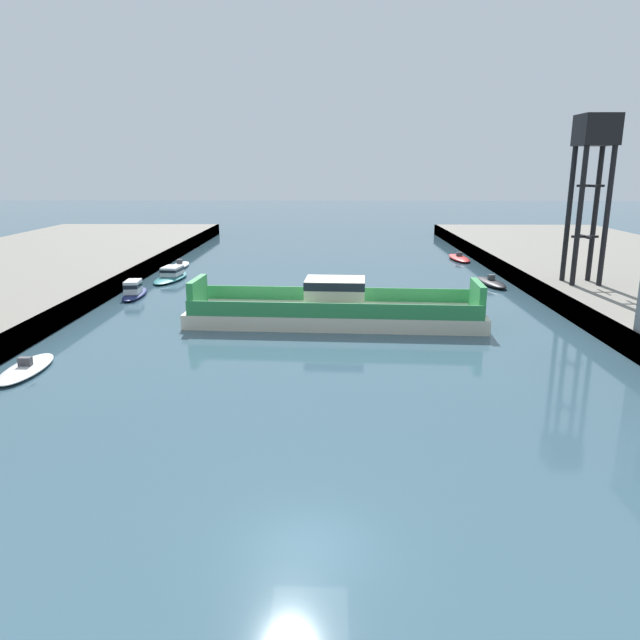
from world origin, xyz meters
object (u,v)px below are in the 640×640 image
(moored_boat_near_left, at_px, (180,265))
(moored_boat_mid_left, at_px, (26,368))
(moored_boat_far_right, at_px, (171,275))
(moored_boat_upstream_a, at_px, (459,258))
(moored_boat_near_right, at_px, (491,282))
(crane_tower, at_px, (594,156))
(chain_ferry, at_px, (335,310))
(moored_boat_mid_right, at_px, (134,290))

(moored_boat_near_left, height_order, moored_boat_mid_left, moored_boat_near_left)
(moored_boat_far_right, relative_size, moored_boat_upstream_a, 1.07)
(moored_boat_near_right, height_order, crane_tower, crane_tower)
(moored_boat_near_right, bearing_deg, chain_ferry, -136.14)
(moored_boat_mid_right, relative_size, moored_boat_far_right, 0.84)
(moored_boat_near_left, distance_m, crane_tower, 45.25)
(moored_boat_near_right, bearing_deg, crane_tower, -53.30)
(moored_boat_near_right, relative_size, moored_boat_far_right, 0.82)
(moored_boat_near_left, bearing_deg, moored_boat_near_right, -16.83)
(moored_boat_far_right, distance_m, moored_boat_upstream_a, 36.36)
(moored_boat_mid_left, height_order, moored_boat_upstream_a, moored_boat_upstream_a)
(moored_boat_near_left, xyz_separation_m, moored_boat_far_right, (1.01, -7.74, 0.25))
(moored_boat_near_left, xyz_separation_m, moored_boat_upstream_a, (34.42, 6.59, 0.00))
(moored_boat_near_right, height_order, moored_boat_mid_right, moored_boat_mid_right)
(moored_boat_near_right, height_order, moored_boat_upstream_a, moored_boat_near_right)
(moored_boat_mid_left, relative_size, crane_tower, 0.41)
(chain_ferry, relative_size, moored_boat_mid_right, 3.57)
(moored_boat_mid_left, bearing_deg, moored_boat_upstream_a, 51.86)
(chain_ferry, distance_m, moored_boat_near_left, 31.38)
(moored_boat_near_right, bearing_deg, moored_boat_mid_left, -141.76)
(chain_ferry, height_order, crane_tower, crane_tower)
(moored_boat_mid_right, distance_m, crane_tower, 41.64)
(moored_boat_upstream_a, distance_m, crane_tower, 27.86)
(moored_boat_near_right, distance_m, crane_tower, 15.40)
(chain_ferry, xyz_separation_m, moored_boat_near_left, (-18.20, 25.56, -0.80))
(moored_boat_near_left, bearing_deg, moored_boat_far_right, -82.59)
(moored_boat_near_left, relative_size, moored_boat_far_right, 0.76)
(moored_boat_near_right, bearing_deg, moored_boat_near_left, 163.17)
(chain_ferry, distance_m, moored_boat_upstream_a, 36.02)
(moored_boat_mid_right, distance_m, moored_boat_upstream_a, 41.52)
(moored_boat_upstream_a, bearing_deg, moored_boat_mid_left, -128.14)
(moored_boat_near_right, relative_size, moored_boat_upstream_a, 0.88)
(moored_boat_mid_left, bearing_deg, crane_tower, 25.81)
(chain_ferry, bearing_deg, crane_tower, 19.58)
(moored_boat_near_right, bearing_deg, moored_boat_mid_right, -169.93)
(moored_boat_near_left, bearing_deg, moored_boat_upstream_a, 10.84)
(chain_ferry, xyz_separation_m, moored_boat_near_right, (15.87, 15.25, -0.76))
(moored_boat_mid_left, bearing_deg, moored_boat_near_left, 90.25)
(moored_boat_upstream_a, bearing_deg, moored_boat_far_right, -156.78)
(moored_boat_near_left, xyz_separation_m, moored_boat_near_right, (34.07, -10.31, 0.04))
(moored_boat_near_right, bearing_deg, moored_boat_far_right, 175.57)
(moored_boat_mid_left, distance_m, moored_boat_mid_right, 20.65)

